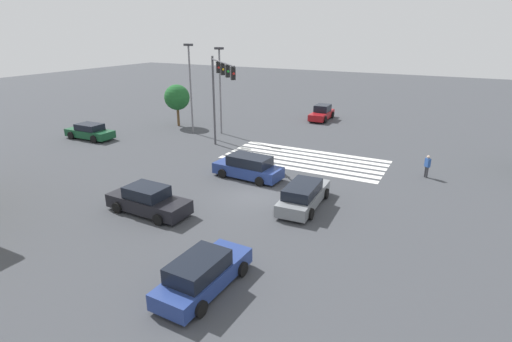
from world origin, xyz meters
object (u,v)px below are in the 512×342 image
at_px(traffic_signal_mast, 220,82).
at_px(car_5, 90,132).
at_px(pedestrian, 427,165).
at_px(car_6, 203,274).
at_px(car_4, 148,201).
at_px(car_2, 322,113).
at_px(street_light_pole_a, 190,81).
at_px(car_1, 248,167).
at_px(tree_corner_b, 177,97).
at_px(car_0, 304,195).
at_px(street_light_pole_b, 220,83).

relative_size(traffic_signal_mast, car_5, 1.59).
bearing_deg(pedestrian, car_5, -35.98).
relative_size(traffic_signal_mast, car_6, 1.62).
bearing_deg(pedestrian, car_4, 2.15).
distance_m(car_5, car_6, 25.81).
bearing_deg(car_5, car_2, -132.94).
bearing_deg(car_2, car_4, -3.14).
height_order(car_2, street_light_pole_a, street_light_pole_a).
distance_m(car_1, pedestrian, 11.96).
height_order(car_5, tree_corner_b, tree_corner_b).
bearing_deg(car_1, car_0, 155.74).
height_order(pedestrian, tree_corner_b, tree_corner_b).
xyz_separation_m(car_1, tree_corner_b, (13.69, -10.02, 2.18)).
distance_m(pedestrian, tree_corner_b, 24.72).
xyz_separation_m(car_2, street_light_pole_a, (8.98, 11.51, 4.18)).
relative_size(car_1, car_5, 1.02).
bearing_deg(car_0, tree_corner_b, 52.93).
height_order(car_0, car_5, car_0).
xyz_separation_m(car_1, street_light_pole_b, (8.09, -9.40, 4.01)).
bearing_deg(car_1, car_6, 113.85).
distance_m(car_6, pedestrian, 18.22).
distance_m(car_1, car_5, 17.72).
height_order(traffic_signal_mast, car_6, traffic_signal_mast).
distance_m(traffic_signal_mast, car_2, 16.71).
xyz_separation_m(car_0, car_1, (4.93, -2.57, 0.07)).
bearing_deg(traffic_signal_mast, car_1, 3.92).
relative_size(car_0, car_2, 1.07).
bearing_deg(car_5, car_1, 172.27).
bearing_deg(car_1, street_light_pole_b, -45.98).
bearing_deg(pedestrian, car_6, 26.98).
xyz_separation_m(car_2, street_light_pole_b, (6.48, 10.36, 4.03)).
bearing_deg(car_5, car_6, 147.35).
bearing_deg(car_0, car_6, 173.02).
bearing_deg(car_1, car_4, 76.12).
height_order(car_6, street_light_pole_b, street_light_pole_b).
bearing_deg(car_4, tree_corner_b, 125.28).
bearing_deg(street_light_pole_a, car_6, 127.05).
bearing_deg(tree_corner_b, pedestrian, 169.73).
xyz_separation_m(traffic_signal_mast, pedestrian, (-15.23, -1.55, -4.76)).
relative_size(car_2, tree_corner_b, 1.10).
bearing_deg(car_2, car_5, -44.09).
height_order(car_1, car_6, car_1).
bearing_deg(car_6, car_0, -2.24).
xyz_separation_m(car_2, car_6, (-5.92, 31.25, -0.04)).
height_order(street_light_pole_a, street_light_pole_b, street_light_pole_a).
bearing_deg(pedestrian, car_1, -14.92).
bearing_deg(traffic_signal_mast, street_light_pole_a, -170.18).
relative_size(car_0, tree_corner_b, 1.18).
bearing_deg(street_light_pole_a, tree_corner_b, -29.78).
distance_m(traffic_signal_mast, street_light_pole_a, 7.27).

